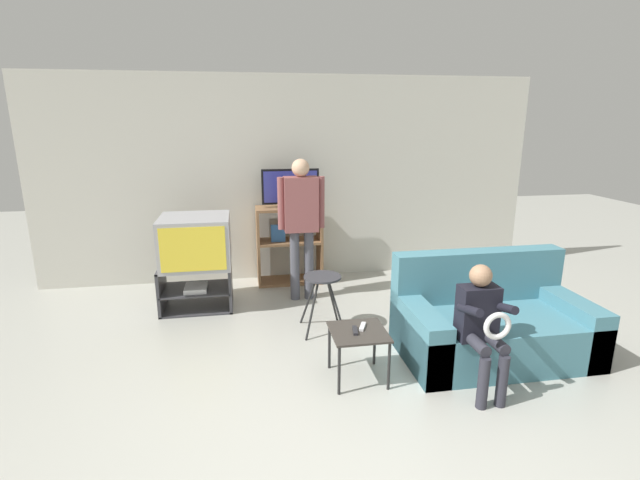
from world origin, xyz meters
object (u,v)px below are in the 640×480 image
television_flat (290,189)px  remote_control_white (362,327)px  television_main (196,241)px  person_seated_child (482,321)px  folding_stool (322,285)px  remote_control_black (355,330)px  couch (491,324)px  person_standing_adult (301,216)px  snack_table (358,337)px  media_shelf (289,244)px  tv_stand (197,287)px

television_flat → remote_control_white: 2.51m
television_main → person_seated_child: television_main is taller
folding_stool → remote_control_black: 0.95m
couch → person_standing_adult: bearing=133.3°
snack_table → remote_control_white: 0.09m
television_main → remote_control_white: size_ratio=5.12×
media_shelf → person_seated_child: (1.17, -2.73, 0.08)m
person_standing_adult → person_seated_child: person_standing_adult is taller
folding_stool → person_standing_adult: person_standing_adult is taller
folding_stool → remote_control_white: bearing=-78.9°
media_shelf → remote_control_black: (0.27, -2.42, -0.07)m
media_shelf → television_flat: (0.03, 0.01, 0.71)m
media_shelf → television_flat: 0.71m
couch → tv_stand: bearing=150.8°
media_shelf → remote_control_black: size_ratio=6.87×
person_standing_adult → television_flat: bearing=95.1°
person_seated_child → remote_control_white: bearing=156.0°
media_shelf → tv_stand: bearing=-148.3°
tv_stand → television_flat: 1.65m
television_main → media_shelf: (1.09, 0.67, -0.27)m
tv_stand → person_standing_adult: 1.41m
remote_control_white → couch: bearing=31.6°
television_flat → person_seated_child: 3.03m
tv_stand → person_standing_adult: (1.20, 0.08, 0.75)m
folding_stool → television_flat: bearing=95.5°
folding_stool → media_shelf: bearing=96.7°
folding_stool → couch: (1.41, -0.72, -0.19)m
television_main → remote_control_black: size_ratio=5.12×
tv_stand → couch: 3.08m
media_shelf → television_flat: television_flat is taller
media_shelf → snack_table: size_ratio=2.23×
television_flat → person_standing_adult: 0.65m
person_seated_child → remote_control_black: bearing=161.1°
couch → media_shelf: bearing=125.8°
person_seated_child → television_flat: bearing=112.7°
television_main → couch: bearing=-29.7°
remote_control_black → person_seated_child: person_seated_child is taller
media_shelf → remote_control_white: media_shelf is taller
tv_stand → television_main: television_main is taller
remote_control_black → remote_control_white: size_ratio=1.00×
television_main → person_standing_adult: (1.17, 0.06, 0.22)m
snack_table → remote_control_black: (-0.03, -0.01, 0.06)m
television_flat → remote_control_black: (0.24, -2.42, -0.78)m
tv_stand → remote_control_white: (1.46, -1.67, 0.19)m
television_flat → couch: television_flat is taller
tv_stand → television_main: size_ratio=1.05×
tv_stand → snack_table: (1.41, -1.72, 0.12)m
television_flat → folding_stool: 1.66m
media_shelf → snack_table: media_shelf is taller
snack_table → remote_control_white: size_ratio=3.08×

